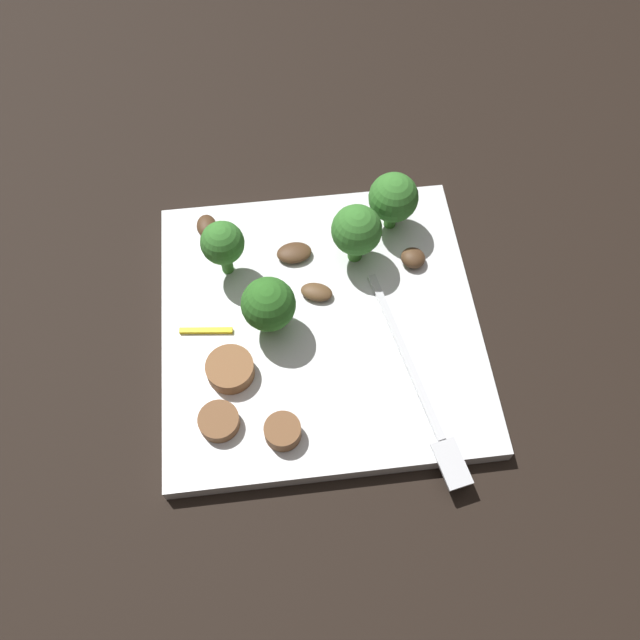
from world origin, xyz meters
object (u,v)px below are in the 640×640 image
plate (320,324)px  broccoli_floret_2 (269,307)px  broccoli_floret_3 (393,198)px  sausage_slice_0 (230,369)px  sausage_slice_1 (219,421)px  sausage_slice_3 (283,431)px  mushroom_0 (294,253)px  broccoli_floret_1 (223,244)px  mushroom_1 (207,226)px  fork (420,390)px  mushroom_3 (413,258)px  pepper_strip_1 (206,334)px  mushroom_2 (312,293)px  broccoli_floret_0 (357,231)px

plate → broccoli_floret_2: broccoli_floret_2 is taller
broccoli_floret_3 → sausage_slice_0: broccoli_floret_3 is taller
sausage_slice_1 → sausage_slice_3: 0.05m
sausage_slice_0 → mushroom_0: sausage_slice_0 is taller
broccoli_floret_1 → mushroom_1: (-0.04, -0.02, -0.03)m
plate → fork: bearing=44.3°
sausage_slice_3 → mushroom_3: size_ratio=1.30×
sausage_slice_0 → sausage_slice_3: same height
broccoli_floret_2 → sausage_slice_3: broccoli_floret_2 is taller
fork → pepper_strip_1: bearing=-124.0°
fork → mushroom_1: bearing=-148.9°
mushroom_1 → mushroom_2: size_ratio=0.93×
plate → pepper_strip_1: bearing=-88.2°
mushroom_2 → sausage_slice_1: bearing=-37.9°
broccoli_floret_1 → sausage_slice_3: (0.15, 0.03, -0.03)m
fork → pepper_strip_1: size_ratio=4.37×
plate → sausage_slice_0: 0.08m
broccoli_floret_0 → mushroom_1: (-0.04, -0.12, -0.03)m
broccoli_floret_0 → sausage_slice_0: bearing=-48.7°
broccoli_floret_2 → pepper_strip_1: broccoli_floret_2 is taller
broccoli_floret_0 → sausage_slice_3: broccoli_floret_0 is taller
fork → plate: bearing=-146.9°
mushroom_2 → mushroom_3: (-0.02, 0.09, 0.00)m
plate → mushroom_0: size_ratio=8.54×
broccoli_floret_3 → mushroom_0: (0.02, -0.08, -0.03)m
plate → mushroom_2: bearing=-170.6°
sausage_slice_3 → mushroom_2: sausage_slice_3 is taller
broccoli_floret_0 → sausage_slice_1: 0.18m
mushroom_0 → mushroom_2: (0.04, 0.01, -0.00)m
sausage_slice_1 → mushroom_2: bearing=142.1°
plate → sausage_slice_1: size_ratio=8.35×
plate → broccoli_floret_0: size_ratio=4.38×
broccoli_floret_3 → mushroom_0: 0.09m
broccoli_floret_3 → mushroom_2: broccoli_floret_3 is taller
mushroom_3 → fork: bearing=-7.8°
plate → mushroom_3: size_ratio=12.19×
broccoli_floret_3 → sausage_slice_3: bearing=-31.3°
mushroom_0 → pepper_strip_1: (0.07, -0.07, -0.00)m
sausage_slice_1 → mushroom_2: size_ratio=1.15×
plate → broccoli_floret_1: 0.10m
mushroom_1 → sausage_slice_3: bearing=14.1°
plate → mushroom_0: mushroom_0 is taller
sausage_slice_3 → pepper_strip_1: sausage_slice_3 is taller
mushroom_0 → pepper_strip_1: mushroom_0 is taller
mushroom_2 → sausage_slice_3: bearing=-16.4°
broccoli_floret_2 → mushroom_2: bearing=126.5°
sausage_slice_3 → broccoli_floret_0: bearing=153.7°
broccoli_floret_0 → sausage_slice_1: bearing=-41.3°
broccoli_floret_3 → sausage_slice_3: 0.21m
mushroom_2 → mushroom_3: 0.09m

